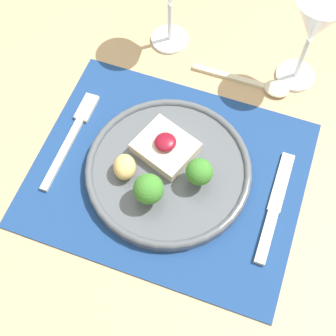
% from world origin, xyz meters
% --- Properties ---
extents(ground_plane, '(8.00, 8.00, 0.00)m').
position_xyz_m(ground_plane, '(0.00, 0.00, 0.00)').
color(ground_plane, gray).
extents(dining_table, '(1.56, 1.19, 0.76)m').
position_xyz_m(dining_table, '(0.00, 0.00, 0.68)').
color(dining_table, tan).
rests_on(dining_table, ground_plane).
extents(placemat, '(0.42, 0.34, 0.00)m').
position_xyz_m(placemat, '(0.00, 0.00, 0.76)').
color(placemat, navy).
rests_on(placemat, dining_table).
extents(dinner_plate, '(0.26, 0.26, 0.07)m').
position_xyz_m(dinner_plate, '(-0.00, -0.00, 0.78)').
color(dinner_plate, '#4C5156').
rests_on(dinner_plate, placemat).
extents(fork, '(0.02, 0.19, 0.01)m').
position_xyz_m(fork, '(-0.17, 0.01, 0.76)').
color(fork, beige).
rests_on(fork, placemat).
extents(knife, '(0.02, 0.19, 0.01)m').
position_xyz_m(knife, '(0.17, -0.01, 0.76)').
color(knife, beige).
rests_on(knife, placemat).
extents(spoon, '(0.17, 0.04, 0.01)m').
position_xyz_m(spoon, '(0.10, 0.22, 0.76)').
color(spoon, beige).
rests_on(spoon, dining_table).
extents(wine_glass_near, '(0.08, 0.08, 0.18)m').
position_xyz_m(wine_glass_near, '(0.15, 0.26, 0.88)').
color(wine_glass_near, white).
rests_on(wine_glass_near, dining_table).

